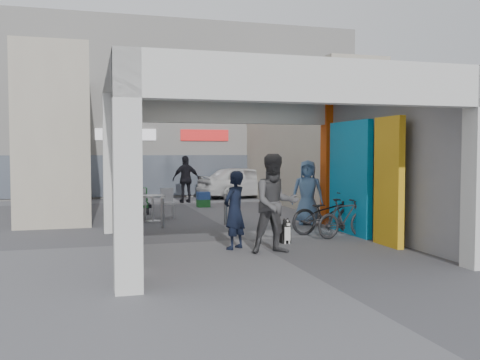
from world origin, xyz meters
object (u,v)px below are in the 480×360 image
object	(u,v)px
man_with_dog	(234,210)
man_crates	(186,179)
bicycle_rear	(345,218)
bicycle_front	(327,214)
produce_stand	(131,204)
man_elderly	(307,192)
white_van	(244,182)
man_back_turned	(275,204)
border_collie	(285,233)
cafe_set	(148,209)

from	to	relation	value
man_with_dog	man_crates	world-z (taller)	man_crates
bicycle_rear	bicycle_front	bearing A→B (deg)	-0.33
produce_stand	man_with_dog	xyz separation A→B (m)	(1.65, -6.96, 0.48)
man_elderly	white_van	bearing A→B (deg)	108.77
bicycle_rear	white_van	size ratio (longest dim) A/B	0.37
man_crates	bicycle_rear	distance (m)	9.99
man_back_turned	white_van	distance (m)	13.06
border_collie	bicycle_front	world-z (taller)	bicycle_front
bicycle_front	border_collie	bearing A→B (deg)	118.49
produce_stand	white_van	xyz separation A→B (m)	(5.36, 5.08, 0.38)
man_with_dog	man_crates	xyz separation A→B (m)	(0.80, 10.47, 0.13)
man_with_dog	man_elderly	world-z (taller)	man_elderly
man_with_dog	bicycle_front	bearing A→B (deg)	166.39
bicycle_front	man_back_turned	bearing A→B (deg)	128.31
bicycle_front	white_van	xyz separation A→B (m)	(0.95, 10.65, 0.21)
man_crates	man_with_dog	bearing A→B (deg)	79.23
produce_stand	bicycle_rear	bearing A→B (deg)	-72.49
man_crates	bicycle_front	xyz separation A→B (m)	(1.95, -9.07, -0.44)
man_with_dog	man_back_turned	xyz separation A→B (m)	(0.68, -0.65, 0.18)
border_collie	man_elderly	distance (m)	3.32
border_collie	bicycle_front	distance (m)	1.81
man_crates	bicycle_front	distance (m)	9.29
man_back_turned	bicycle_front	distance (m)	2.96
cafe_set	bicycle_front	bearing A→B (deg)	-43.90
cafe_set	man_with_dog	distance (m)	5.45
cafe_set	bicycle_front	distance (m)	5.59
produce_stand	man_elderly	size ratio (longest dim) A/B	0.71
man_back_turned	man_crates	world-z (taller)	man_back_turned
produce_stand	man_back_turned	world-z (taller)	man_back_turned
bicycle_front	bicycle_rear	distance (m)	0.70
border_collie	cafe_set	bearing A→B (deg)	117.15
produce_stand	man_elderly	distance (m)	6.02
man_with_dog	man_elderly	size ratio (longest dim) A/B	0.91
cafe_set	man_crates	size ratio (longest dim) A/B	0.81
produce_stand	man_back_turned	distance (m)	7.99
man_crates	bicycle_front	world-z (taller)	man_crates
man_crates	man_back_turned	bearing A→B (deg)	82.97
border_collie	man_back_turned	bearing A→B (deg)	-120.91
man_with_dog	man_elderly	bearing A→B (deg)	-173.91
cafe_set	man_with_dog	bearing A→B (deg)	-76.47
cafe_set	bicycle_rear	size ratio (longest dim) A/B	0.97
cafe_set	white_van	size ratio (longest dim) A/B	0.36
cafe_set	bicycle_front	xyz separation A→B (m)	(4.03, -3.87, 0.18)
man_with_dog	produce_stand	bearing A→B (deg)	-117.22
man_back_turned	white_van	size ratio (longest dim) A/B	0.48
border_collie	man_with_dog	distance (m)	1.46
bicycle_front	bicycle_rear	bearing A→B (deg)	-173.68
man_elderly	white_van	size ratio (longest dim) A/B	0.43
man_back_turned	man_elderly	size ratio (longest dim) A/B	1.11
produce_stand	man_back_turned	size ratio (longest dim) A/B	0.65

